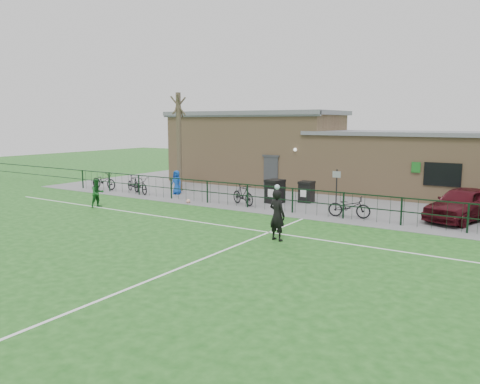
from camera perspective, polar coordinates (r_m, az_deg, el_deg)
The scene contains 21 objects.
ground at distance 16.30m, azimuth -9.67°, elevation -6.74°, with size 90.00×90.00×0.00m, color #1A5218.
paving_strip at distance 27.55m, azimuth 9.65°, elevation -0.43°, with size 34.00×13.00×0.02m, color slate.
pitch_line_touch at distance 22.50m, azimuth 3.88°, elevation -2.37°, with size 28.00×0.10×0.01m, color white.
pitch_line_mid at distance 19.33m, azimuth -1.62°, elevation -4.17°, with size 28.00×0.10×0.01m, color white.
pitch_line_perp at distance 15.06m, azimuth -3.99°, elevation -7.91°, with size 0.10×16.00×0.01m, color white.
perimeter_fence at distance 22.57m, azimuth 4.14°, elevation -0.80°, with size 28.00×0.10×1.20m, color black.
bare_tree at distance 28.92m, azimuth -7.44°, elevation 6.00°, with size 0.30×0.30×6.00m, color #453929.
wheelie_bin_left at distance 24.68m, azimuth 4.28°, elevation -0.01°, with size 0.76×0.86×1.15m, color black.
wheelie_bin_right at distance 25.09m, azimuth 8.12°, elevation -0.07°, with size 0.68×0.77×1.03m, color black.
sign_post at distance 22.84m, azimuth 11.67°, elevation 0.22°, with size 0.06×0.06×2.00m, color black.
car_maroon at distance 22.36m, azimuth 25.52°, elevation -1.31°, with size 1.74×4.32×1.47m, color #480D15.
bicycle_a at distance 30.87m, azimuth -16.27°, elevation 1.33°, with size 0.71×2.04×1.07m, color black.
bicycle_b at distance 29.38m, azimuth -12.88°, elevation 1.01°, with size 0.46×1.63×0.98m, color black.
bicycle_c at distance 28.40m, azimuth -12.04°, elevation 0.81°, with size 0.66×1.91×1.00m, color black.
bicycle_d at distance 24.02m, azimuth 0.36°, elevation -0.31°, with size 0.50×1.79×1.07m, color black.
bicycle_e at distance 21.44m, azimuth 13.18°, elevation -1.75°, with size 0.65×1.87×0.98m, color black.
spectator_child at distance 27.76m, azimuth -7.74°, elevation 1.17°, with size 0.69×0.45×1.41m, color #1246AC.
goalkeeper_kick at distance 16.97m, azimuth 4.55°, elevation -2.76°, with size 1.84×2.88×1.86m.
outfield_player at distance 24.57m, azimuth -16.98°, elevation -0.13°, with size 0.69×0.54×1.42m, color #185520.
ball_ground at distance 24.83m, azimuth -6.32°, elevation -1.11°, with size 0.22×0.22×0.22m, color white.
clubhouse at distance 30.39m, azimuth 10.48°, elevation 4.58°, with size 24.25×5.40×4.96m.
Camera 1 is at (10.70, -11.53, 4.28)m, focal length 35.00 mm.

